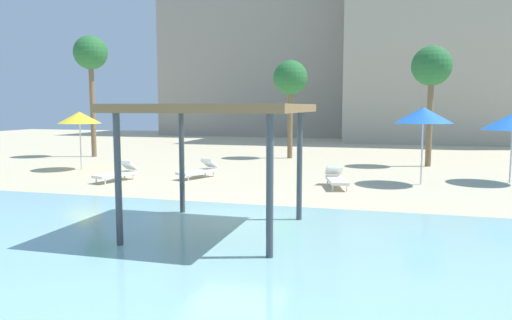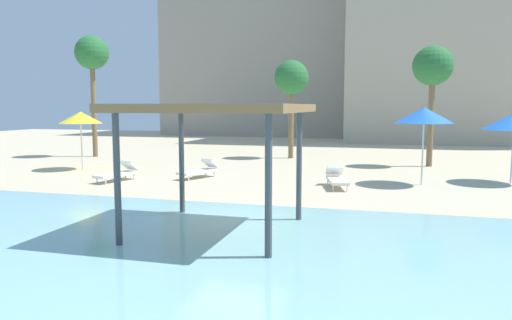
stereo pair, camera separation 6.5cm
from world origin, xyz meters
TOP-DOWN VIEW (x-y plane):
  - ground_plane at (0.00, 0.00)m, footprint 80.00×80.00m
  - lagoon_water at (0.00, -5.25)m, footprint 44.00×13.50m
  - shade_pavilion at (0.11, -1.62)m, footprint 3.91×3.91m
  - beach_umbrella_yellow_1 at (-9.71, 7.23)m, footprint 1.93×1.93m
  - beach_umbrella_blue_2 at (5.10, 6.86)m, footprint 2.13×2.13m
  - lounge_chair_2 at (2.10, 5.47)m, footprint 1.04×1.99m
  - lounge_chair_3 at (-6.28, 4.70)m, footprint 1.09×1.99m
  - lounge_chair_4 at (-3.50, 6.29)m, footprint 1.30×1.98m
  - palm_tree_0 at (-1.42, 14.67)m, footprint 1.90×1.90m
  - palm_tree_1 at (5.80, 12.77)m, footprint 1.90×1.90m
  - palm_tree_2 at (-12.53, 12.49)m, footprint 1.90×1.90m
  - hotel_block_0 at (-7.96, 37.71)m, footprint 20.68×10.84m
  - hotel_block_1 at (11.02, 30.81)m, footprint 21.14×9.25m

SIDE VIEW (x-z plane):
  - ground_plane at x=0.00m, z-range 0.00..0.00m
  - lagoon_water at x=0.00m, z-range 0.00..0.04m
  - lounge_chair_2 at x=2.10m, z-range -0.04..0.70m
  - lounge_chair_3 at x=-6.28m, z-range -0.04..0.70m
  - lounge_chair_4 at x=-3.50m, z-range -0.04..0.70m
  - beach_umbrella_yellow_1 at x=-9.71m, z-range 1.06..3.72m
  - beach_umbrella_blue_2 at x=5.10m, z-range 1.14..4.02m
  - shade_pavilion at x=0.11m, z-range 1.28..4.24m
  - palm_tree_0 at x=-1.42m, z-range 1.66..7.11m
  - palm_tree_1 at x=5.80m, z-range 1.81..7.59m
  - palm_tree_2 at x=-12.53m, z-range 2.31..9.20m
  - hotel_block_0 at x=-7.96m, z-range 0.00..17.01m
  - hotel_block_1 at x=11.02m, z-range 0.00..21.43m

